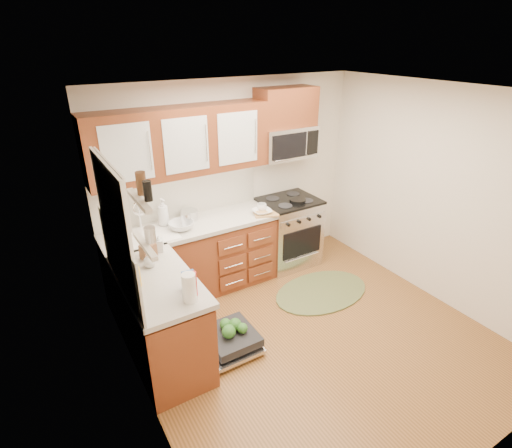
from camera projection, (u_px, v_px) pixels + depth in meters
floor at (312, 336)px, 4.29m from camera, size 3.50×3.50×0.00m
ceiling at (330, 94)px, 3.23m from camera, size 3.50×3.50×0.00m
wall_back at (232, 180)px, 5.12m from camera, size 3.50×0.04×2.50m
wall_front at (505, 343)px, 2.41m from camera, size 3.50×0.04×2.50m
wall_left at (135, 287)px, 2.94m from camera, size 0.04×3.50×2.50m
wall_right at (439, 197)px, 4.58m from camera, size 0.04×3.50×2.50m
base_cabinet_back at (194, 261)px, 4.90m from camera, size 2.05×0.60×0.85m
base_cabinet_left at (162, 323)px, 3.84m from camera, size 0.60×1.25×0.85m
countertop_back at (191, 226)px, 4.69m from camera, size 2.07×0.64×0.05m
countertop_left at (157, 281)px, 3.64m from camera, size 0.64×1.27×0.05m
backsplash_back at (180, 194)px, 4.78m from camera, size 2.05×0.02×0.57m
backsplash_left at (120, 260)px, 3.37m from camera, size 0.02×1.25×0.57m
upper_cabinets at (180, 142)px, 4.37m from camera, size 2.05×0.35×0.75m
cabinet_over_mw at (286, 107)px, 4.92m from camera, size 0.76×0.35×0.47m
range at (288, 232)px, 5.52m from camera, size 0.76×0.64×0.95m
microwave at (286, 142)px, 5.09m from camera, size 0.76×0.38×0.40m
sink at (149, 246)px, 4.47m from camera, size 0.62×0.50×0.26m
dishwasher at (228, 341)px, 4.08m from camera, size 0.70×0.60×0.20m
window at (114, 225)px, 3.21m from camera, size 0.03×1.05×1.05m
window_blind at (111, 186)px, 3.08m from camera, size 0.02×0.96×0.40m
shelf_upper at (139, 201)px, 2.34m from camera, size 0.04×0.40×0.03m
shelf_lower at (145, 245)px, 2.47m from camera, size 0.04×0.40×0.03m
rug at (321, 292)px, 5.02m from camera, size 1.46×1.16×0.02m
skillet at (298, 201)px, 5.23m from camera, size 0.26×0.26×0.04m
stock_pot at (189, 215)px, 4.78m from camera, size 0.25×0.25×0.12m
cutting_board at (266, 214)px, 4.92m from camera, size 0.34×0.27×0.02m
canister at (186, 220)px, 4.59m from camera, size 0.11×0.11×0.16m
paper_towel_roll at (189, 288)px, 3.28m from camera, size 0.15×0.15×0.25m
mustard_bottle at (137, 277)px, 3.48m from camera, size 0.07×0.07×0.19m
red_bottle at (194, 284)px, 3.35m from camera, size 0.07×0.07×0.23m
wooden_box at (148, 251)px, 3.94m from camera, size 0.17×0.14×0.15m
blue_carton at (189, 280)px, 3.45m from camera, size 0.11×0.07×0.17m
bowl_a at (262, 212)px, 4.94m from camera, size 0.26×0.26×0.06m
bowl_b at (181, 226)px, 4.54m from camera, size 0.37×0.37×0.09m
cup at (262, 207)px, 5.02m from camera, size 0.16×0.16×0.10m
soap_bottle_a at (163, 212)px, 4.58m from camera, size 0.15×0.15×0.33m
soap_bottle_b at (159, 243)px, 4.06m from camera, size 0.11×0.11×0.19m
soap_bottle_c at (149, 260)px, 3.79m from camera, size 0.12×0.12×0.15m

